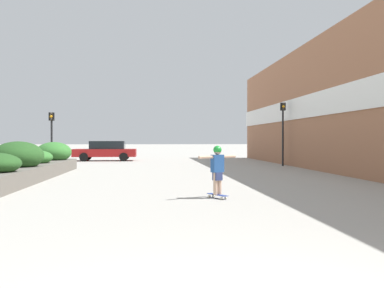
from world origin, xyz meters
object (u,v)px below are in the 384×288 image
at_px(skateboard, 217,196).
at_px(car_leftmost, 106,150).
at_px(skateboarder, 217,165).
at_px(traffic_light_left, 52,130).
at_px(traffic_light_right, 283,123).

height_order(skateboard, car_leftmost, car_leftmost).
height_order(skateboard, skateboarder, skateboarder).
xyz_separation_m(car_leftmost, traffic_light_left, (-2.13, -7.71, 1.35)).
relative_size(car_leftmost, traffic_light_right, 1.22).
bearing_deg(traffic_light_right, skateboard, -113.93).
height_order(car_leftmost, traffic_light_right, traffic_light_right).
xyz_separation_m(skateboard, car_leftmost, (-5.13, 20.82, 0.69)).
relative_size(car_leftmost, traffic_light_left, 1.49).
height_order(skateboarder, traffic_light_left, traffic_light_left).
height_order(traffic_light_left, traffic_light_right, traffic_light_right).
relative_size(skateboarder, car_leftmost, 0.28).
xyz_separation_m(skateboard, traffic_light_left, (-7.26, 13.10, 2.04)).
distance_m(skateboarder, car_leftmost, 21.44).
distance_m(skateboard, car_leftmost, 21.45).
height_order(skateboard, traffic_light_right, traffic_light_right).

